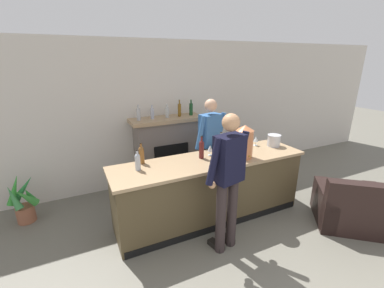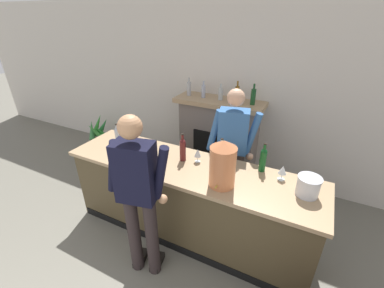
% 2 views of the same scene
% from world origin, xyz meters
% --- Properties ---
extents(wall_back_panel, '(12.00, 0.07, 2.75)m').
position_xyz_m(wall_back_panel, '(0.00, 4.58, 1.38)').
color(wall_back_panel, beige).
rests_on(wall_back_panel, ground_plane).
extents(bar_counter, '(2.98, 0.77, 0.99)m').
position_xyz_m(bar_counter, '(0.20, 2.91, 0.50)').
color(bar_counter, '#4C3E27').
rests_on(bar_counter, ground_plane).
extents(fireplace_stone, '(1.38, 0.52, 1.67)m').
position_xyz_m(fireplace_stone, '(0.02, 4.32, 0.69)').
color(fireplace_stone, slate).
rests_on(fireplace_stone, ground_plane).
extents(armchair_black, '(1.24, 1.23, 0.83)m').
position_xyz_m(armchair_black, '(1.99, 1.81, 0.27)').
color(armchair_black, black).
rests_on(armchair_black, ground_plane).
extents(potted_plant_corner, '(0.48, 0.49, 0.75)m').
position_xyz_m(potted_plant_corner, '(-2.43, 4.05, 0.34)').
color(potted_plant_corner, '#95583E').
rests_on(potted_plant_corner, ground_plane).
extents(person_customer, '(0.65, 0.37, 1.82)m').
position_xyz_m(person_customer, '(0.03, 2.22, 1.01)').
color(person_customer, '#2D2424').
rests_on(person_customer, ground_plane).
extents(person_bartender, '(0.65, 0.37, 1.78)m').
position_xyz_m(person_bartender, '(0.51, 3.51, 0.99)').
color(person_bartender, '#4A3F3C').
rests_on(person_bartender, ground_plane).
extents(copper_dispenser, '(0.27, 0.30, 0.50)m').
position_xyz_m(copper_dispenser, '(0.66, 2.76, 1.24)').
color(copper_dispenser, '#C97346').
rests_on(copper_dispenser, bar_counter).
extents(ice_bucket_steel, '(0.22, 0.22, 0.20)m').
position_xyz_m(ice_bucket_steel, '(1.45, 2.98, 1.09)').
color(ice_bucket_steel, silver).
rests_on(ice_bucket_steel, bar_counter).
extents(wine_bottle_cabernet_heavy, '(0.08, 0.08, 0.32)m').
position_xyz_m(wine_bottle_cabernet_heavy, '(0.50, 3.15, 1.13)').
color(wine_bottle_cabernet_heavy, '#9EBFC1').
rests_on(wine_bottle_cabernet_heavy, bar_counter).
extents(wine_bottle_burgundy_dark, '(0.07, 0.07, 0.29)m').
position_xyz_m(wine_bottle_burgundy_dark, '(-0.88, 2.99, 1.12)').
color(wine_bottle_burgundy_dark, '#A4ACB7').
rests_on(wine_bottle_burgundy_dark, bar_counter).
extents(wine_bottle_port_short, '(0.07, 0.07, 0.34)m').
position_xyz_m(wine_bottle_port_short, '(0.08, 3.01, 1.14)').
color(wine_bottle_port_short, '#571B1C').
rests_on(wine_bottle_port_short, bar_counter).
extents(wine_bottle_rose_blush, '(0.07, 0.07, 0.34)m').
position_xyz_m(wine_bottle_rose_blush, '(0.96, 3.20, 1.14)').
color(wine_bottle_rose_blush, '#0F461B').
rests_on(wine_bottle_rose_blush, bar_counter).
extents(wine_bottle_merlot_tall, '(0.08, 0.08, 0.31)m').
position_xyz_m(wine_bottle_merlot_tall, '(-0.77, 3.19, 1.13)').
color(wine_bottle_merlot_tall, brown).
rests_on(wine_bottle_merlot_tall, bar_counter).
extents(wine_glass_front_left, '(0.08, 0.08, 0.17)m').
position_xyz_m(wine_glass_front_left, '(0.25, 3.05, 1.11)').
color(wine_glass_front_left, silver).
rests_on(wine_glass_front_left, bar_counter).
extents(wine_glass_by_dispenser, '(0.08, 0.08, 0.16)m').
position_xyz_m(wine_glass_by_dispenser, '(1.19, 3.13, 1.11)').
color(wine_glass_by_dispenser, silver).
rests_on(wine_glass_by_dispenser, bar_counter).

